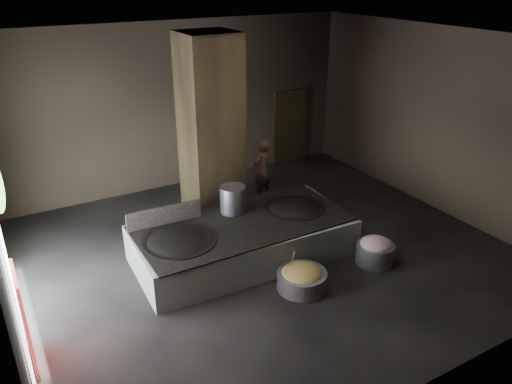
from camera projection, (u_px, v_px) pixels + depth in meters
floor at (264, 254)px, 11.03m from camera, size 10.00×9.00×0.10m
ceiling at (265, 38)px, 9.12m from camera, size 10.00×9.00×0.10m
back_wall at (180, 106)px, 13.66m from camera, size 10.00×0.10×4.50m
front_wall at (443, 262)px, 6.48m from camera, size 10.00×0.10×4.50m
right_wall at (439, 121)px, 12.36m from camera, size 0.10×9.00×4.50m
pillar at (211, 133)px, 11.43m from camera, size 1.20×1.20×4.50m
hearth_platform at (243, 240)px, 10.68m from camera, size 4.66×2.36×0.80m
platform_cap at (243, 223)px, 10.50m from camera, size 4.48×2.15×0.03m
wok_left at (180, 244)px, 9.84m from camera, size 1.44×1.44×0.40m
wok_left_rim at (179, 241)px, 9.81m from camera, size 1.47×1.47×0.05m
wok_right at (295, 210)px, 11.18m from camera, size 1.34×1.34×0.38m
wok_right_rim at (295, 208)px, 11.15m from camera, size 1.37×1.37×0.05m
stock_pot at (233, 199)px, 10.83m from camera, size 0.56×0.56×0.60m
splash_guard at (164, 215)px, 10.35m from camera, size 1.59×0.12×0.40m
cook at (262, 170)px, 13.20m from camera, size 0.70×0.56×1.66m
veg_basin at (302, 280)px, 9.70m from camera, size 1.05×1.05×0.36m
veg_fill at (302, 273)px, 9.63m from camera, size 0.80×0.80×0.25m
ladle at (292, 262)px, 9.59m from camera, size 0.16×0.37×0.69m
meat_basin at (375, 253)px, 10.53m from camera, size 0.80×0.80×0.44m
meat_fill at (376, 244)px, 10.43m from camera, size 0.66×0.66×0.25m
doorway_near at (222, 140)px, 14.60m from camera, size 1.18×0.08×2.38m
doorway_near_glow at (226, 142)px, 14.56m from camera, size 0.79×0.04×1.88m
doorway_far at (290, 128)px, 15.69m from camera, size 1.18×0.08×2.38m
doorway_far_glow at (284, 129)px, 15.73m from camera, size 0.77×0.04×1.82m
left_opening at (1, 241)px, 8.26m from camera, size 0.04×4.20×3.10m
pavilion_sliver at (25, 320)px, 7.58m from camera, size 0.05×0.90×1.70m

